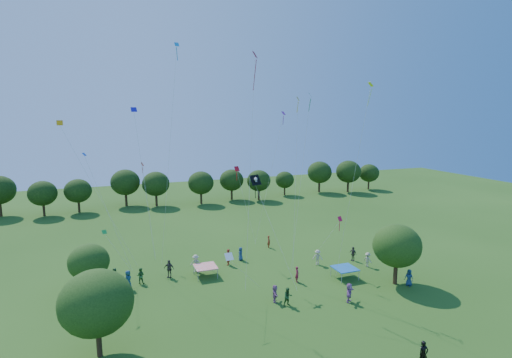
% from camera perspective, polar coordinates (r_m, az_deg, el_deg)
% --- Properties ---
extents(near_tree_west, '(4.94, 4.94, 6.13)m').
position_cam_1_polar(near_tree_west, '(30.05, -21.85, -16.09)').
color(near_tree_west, '#422B19').
rests_on(near_tree_west, ground).
extents(near_tree_north, '(3.69, 3.69, 4.68)m').
position_cam_1_polar(near_tree_north, '(40.45, -22.79, -10.86)').
color(near_tree_north, '#422B19').
rests_on(near_tree_north, ground).
extents(near_tree_east, '(4.61, 4.61, 5.96)m').
position_cam_1_polar(near_tree_east, '(41.32, 19.50, -8.98)').
color(near_tree_east, '#422B19').
rests_on(near_tree_east, ground).
extents(treeline, '(88.01, 8.77, 6.77)m').
position_cam_1_polar(treeline, '(74.32, -12.62, -0.54)').
color(treeline, '#422B19').
rests_on(treeline, ground).
extents(tent_red_stripe, '(2.20, 2.20, 1.10)m').
position_cam_1_polar(tent_red_stripe, '(42.02, -7.23, -12.31)').
color(tent_red_stripe, red).
rests_on(tent_red_stripe, ground).
extents(tent_blue, '(2.20, 2.20, 1.10)m').
position_cam_1_polar(tent_blue, '(42.25, 12.57, -12.35)').
color(tent_blue, '#1A5FAB').
rests_on(tent_blue, ground).
extents(man_in_black, '(0.71, 0.51, 1.77)m').
position_cam_1_polar(man_in_black, '(30.59, 22.81, -22.05)').
color(man_in_black, black).
rests_on(man_in_black, ground).
extents(crowd_person_0, '(0.54, 0.92, 1.79)m').
position_cam_1_polar(crowd_person_0, '(40.92, -17.80, -13.52)').
color(crowd_person_0, navy).
rests_on(crowd_person_0, ground).
extents(crowd_person_1, '(0.40, 0.59, 1.55)m').
position_cam_1_polar(crowd_person_1, '(50.18, 1.84, -8.94)').
color(crowd_person_1, maroon).
rests_on(crowd_person_1, ground).
extents(crowd_person_2, '(0.81, 0.45, 1.63)m').
position_cam_1_polar(crowd_person_2, '(36.07, 4.59, -16.43)').
color(crowd_person_2, '#204C21').
rests_on(crowd_person_2, ground).
extents(crowd_person_3, '(1.32, 1.10, 1.86)m').
position_cam_1_polar(crowd_person_3, '(43.35, -8.60, -11.81)').
color(crowd_person_3, '#B0AB8D').
rests_on(crowd_person_3, ground).
extents(crowd_person_4, '(0.67, 1.04, 1.63)m').
position_cam_1_polar(crowd_person_4, '(47.24, 13.67, -10.32)').
color(crowd_person_4, '#484039').
rests_on(crowd_person_4, ground).
extents(crowd_person_5, '(1.00, 1.55, 1.57)m').
position_cam_1_polar(crowd_person_5, '(36.65, 2.72, -16.03)').
color(crowd_person_5, '#99598F').
rests_on(crowd_person_5, ground).
extents(crowd_person_6, '(0.74, 0.92, 1.64)m').
position_cam_1_polar(crowd_person_6, '(42.36, 21.02, -13.02)').
color(crowd_person_6, navy).
rests_on(crowd_person_6, ground).
extents(crowd_person_7, '(0.68, 0.79, 1.80)m').
position_cam_1_polar(crowd_person_7, '(44.78, -4.03, -11.06)').
color(crowd_person_7, maroon).
rests_on(crowd_person_7, ground).
extents(crowd_person_8, '(0.87, 0.66, 1.57)m').
position_cam_1_polar(crowd_person_8, '(41.77, -16.17, -13.12)').
color(crowd_person_8, '#2F632A').
rests_on(crowd_person_8, ground).
extents(crowd_person_9, '(1.19, 1.06, 1.70)m').
position_cam_1_polar(crowd_person_9, '(45.27, 8.79, -10.99)').
color(crowd_person_9, '#BDAE97').
rests_on(crowd_person_9, ground).
extents(crowd_person_10, '(1.18, 1.01, 1.85)m').
position_cam_1_polar(crowd_person_10, '(42.41, -12.32, -12.42)').
color(crowd_person_10, '#433A35').
rests_on(crowd_person_10, ground).
extents(crowd_person_11, '(1.56, 1.51, 1.72)m').
position_cam_1_polar(crowd_person_11, '(37.50, 13.16, -15.53)').
color(crowd_person_11, '#9C5DA0').
rests_on(crowd_person_11, ground).
extents(crowd_person_12, '(0.80, 0.84, 1.53)m').
position_cam_1_polar(crowd_person_12, '(46.10, -2.20, -10.63)').
color(crowd_person_12, navy).
rests_on(crowd_person_12, ground).
extents(crowd_person_13, '(0.54, 0.68, 1.60)m').
position_cam_1_polar(crowd_person_13, '(40.68, 5.89, -13.39)').
color(crowd_person_13, maroon).
rests_on(crowd_person_13, ground).
extents(crowd_person_14, '(0.91, 0.82, 1.63)m').
position_cam_1_polar(crowd_person_14, '(42.23, -19.49, -13.00)').
color(crowd_person_14, '#265A2F').
rests_on(crowd_person_14, ground).
extents(crowd_person_15, '(0.77, 1.14, 1.60)m').
position_cam_1_polar(crowd_person_15, '(45.86, 15.66, -11.03)').
color(crowd_person_15, '#AEA58B').
rests_on(crowd_person_15, ground).
extents(pirate_kite, '(1.84, 7.55, 9.19)m').
position_cam_1_polar(pirate_kite, '(39.13, 0.05, -0.43)').
color(pirate_kite, black).
extents(red_high_kite, '(4.01, 7.73, 21.25)m').
position_cam_1_polar(red_high_kite, '(39.46, -0.37, 12.09)').
color(red_high_kite, red).
extents(small_kite_0, '(1.68, 2.70, 4.71)m').
position_cam_1_polar(small_kite_0, '(42.46, 11.55, -6.29)').
color(small_kite_0, red).
extents(small_kite_1, '(6.75, 4.12, 14.54)m').
position_cam_1_polar(small_kite_1, '(43.47, -24.24, 3.20)').
color(small_kite_1, orange).
extents(small_kite_2, '(1.58, 2.44, 16.80)m').
position_cam_1_polar(small_kite_2, '(39.19, 5.83, 5.05)').
color(small_kite_2, yellow).
extents(small_kite_3, '(2.31, 0.91, 17.16)m').
position_cam_1_polar(small_kite_3, '(38.82, 7.14, 6.22)').
color(small_kite_3, '#188438').
extents(small_kite_4, '(1.73, 0.45, 15.80)m').
position_cam_1_polar(small_kite_4, '(41.66, -16.42, 4.78)').
color(small_kite_4, '#1911AD').
extents(small_kite_5, '(2.82, 2.43, 15.43)m').
position_cam_1_polar(small_kite_5, '(44.72, 2.95, 4.71)').
color(small_kite_5, purple).
extents(small_kite_6, '(3.83, 2.59, 4.29)m').
position_cam_1_polar(small_kite_6, '(32.48, -3.43, -11.46)').
color(small_kite_6, white).
extents(small_kite_7, '(2.48, 0.35, 21.92)m').
position_cam_1_polar(small_kite_7, '(40.36, -11.87, 9.47)').
color(small_kite_7, '#0E8BD9').
extents(small_kite_8, '(2.41, 0.90, 9.27)m').
position_cam_1_polar(small_kite_8, '(45.56, -2.41, -0.07)').
color(small_kite_8, red).
extents(small_kite_9, '(0.66, 5.75, 9.70)m').
position_cam_1_polar(small_kite_9, '(46.54, -15.60, -0.46)').
color(small_kite_9, '#EF340C').
extents(small_kite_10, '(0.40, 4.06, 17.61)m').
position_cam_1_polar(small_kite_10, '(34.18, 14.73, 5.32)').
color(small_kite_10, '#D8F115').
extents(small_kite_11, '(2.56, 2.15, 3.82)m').
position_cam_1_polar(small_kite_11, '(42.28, -20.38, -7.85)').
color(small_kite_11, green).
extents(small_kite_12, '(3.89, 1.70, 11.57)m').
position_cam_1_polar(small_kite_12, '(40.50, -21.59, -1.33)').
color(small_kite_12, '#1141B2').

